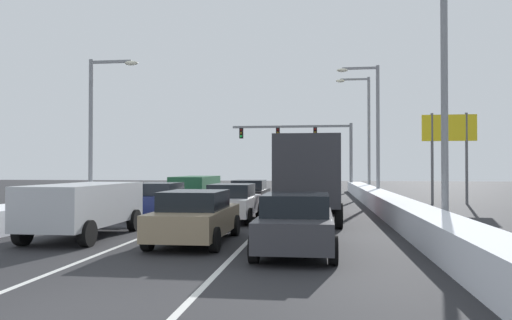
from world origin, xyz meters
The scene contains 20 objects.
ground_plane centered at (0.00, 15.13, 0.00)m, with size 120.00×120.00×0.00m, color #28282B.
lane_stripe_between_right_lane_and_center_lane centered at (1.70, 18.91, 0.00)m, with size 0.14×41.60×0.01m, color silver.
lane_stripe_between_center_lane_and_left_lane centered at (-1.70, 18.91, 0.00)m, with size 0.14×41.60×0.01m, color silver.
snow_bank_right_shoulder centered at (7.00, 18.91, 0.44)m, with size 1.22×41.60×0.88m, color white.
snow_bank_left_shoulder centered at (-7.00, 18.91, 0.41)m, with size 1.95×41.60×0.82m, color white.
sedan_charcoal_right_lane_nearest centered at (3.21, 5.81, 0.76)m, with size 2.00×4.50×1.51m.
box_truck_right_lane_second centered at (3.35, 13.33, 1.90)m, with size 2.53×7.20×3.36m.
suv_gray_right_lane_third centered at (3.54, 21.69, 1.02)m, with size 2.16×4.90×1.67m.
sedan_tan_center_lane_nearest centered at (0.23, 7.07, 0.76)m, with size 2.00×4.50×1.51m.
sedan_white_center_lane_second centered at (0.24, 13.05, 0.76)m, with size 2.00×4.50×1.51m.
sedan_black_center_lane_third centered at (0.01, 19.52, 0.76)m, with size 2.00×4.50×1.51m.
suv_silver_left_lane_nearest centered at (-3.48, 7.64, 1.02)m, with size 2.16×4.90×1.67m.
sedan_navy_left_lane_second centered at (-3.21, 14.13, 0.76)m, with size 2.00×4.50×1.51m.
suv_green_left_lane_third centered at (-3.46, 21.35, 1.02)m, with size 2.16×4.90×1.67m.
traffic_light_gantry centered at (2.77, 37.81, 4.74)m, with size 10.94×0.47×6.20m.
street_lamp_right_near centered at (7.43, 9.46, 5.20)m, with size 2.66×0.36×8.76m.
street_lamp_right_mid centered at (7.09, 24.58, 5.13)m, with size 2.66×0.36×8.63m.
street_lamp_right_far centered at (7.30, 32.15, 5.48)m, with size 2.66×0.36×9.29m.
street_lamp_left_mid centered at (-7.68, 17.33, 4.72)m, with size 2.66×0.36×7.84m.
roadside_sign_right centered at (11.59, 24.00, 4.02)m, with size 3.20×0.16×5.50m.
Camera 1 is at (3.81, -6.74, 2.17)m, focal length 34.23 mm.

